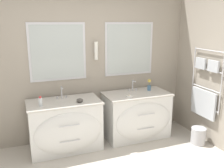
# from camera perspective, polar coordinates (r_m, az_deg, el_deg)

# --- Properties ---
(wall_back) EXTENTS (5.48, 0.14, 2.60)m
(wall_back) POSITION_cam_1_polar(r_m,az_deg,el_deg) (4.19, -7.53, 4.89)
(wall_back) COLOR #9E9384
(wall_back) RESTS_ON ground_plane
(wall_right) EXTENTS (0.13, 3.60, 2.60)m
(wall_right) POSITION_cam_1_polar(r_m,az_deg,el_deg) (4.27, 22.49, 3.86)
(wall_right) COLOR #9E9384
(wall_right) RESTS_ON ground_plane
(vanity_left) EXTENTS (1.11, 0.68, 0.78)m
(vanity_left) POSITION_cam_1_polar(r_m,az_deg,el_deg) (3.99, -10.60, -9.35)
(vanity_left) COLOR white
(vanity_left) RESTS_ON ground_plane
(vanity_right) EXTENTS (1.11, 0.68, 0.78)m
(vanity_right) POSITION_cam_1_polar(r_m,az_deg,el_deg) (4.36, 5.77, -7.11)
(vanity_right) COLOR white
(vanity_right) RESTS_ON ground_plane
(faucet_left) EXTENTS (0.17, 0.12, 0.20)m
(faucet_left) POSITION_cam_1_polar(r_m,az_deg,el_deg) (4.01, -11.42, -1.98)
(faucet_left) COLOR silver
(faucet_left) RESTS_ON vanity_left
(faucet_right) EXTENTS (0.17, 0.12, 0.20)m
(faucet_right) POSITION_cam_1_polar(r_m,az_deg,el_deg) (4.37, 4.82, -0.38)
(faucet_right) COLOR silver
(faucet_right) RESTS_ON vanity_right
(toiletry_bottle) EXTENTS (0.05, 0.05, 0.14)m
(toiletry_bottle) POSITION_cam_1_polar(r_m,az_deg,el_deg) (3.74, -16.04, -3.89)
(toiletry_bottle) COLOR silver
(toiletry_bottle) RESTS_ON vanity_left
(amenity_bowl) EXTENTS (0.10, 0.10, 0.06)m
(amenity_bowl) POSITION_cam_1_polar(r_m,az_deg,el_deg) (3.79, -7.38, -3.75)
(amenity_bowl) COLOR #4C4742
(amenity_bowl) RESTS_ON vanity_left
(flower_vase) EXTENTS (0.07, 0.07, 0.20)m
(flower_vase) POSITION_cam_1_polar(r_m,az_deg,el_deg) (4.44, 8.49, -0.32)
(flower_vase) COLOR teal
(flower_vase) RESTS_ON vanity_right
(soap_dish) EXTENTS (0.08, 0.06, 0.04)m
(soap_dish) POSITION_cam_1_polar(r_m,az_deg,el_deg) (4.02, 3.92, -2.83)
(soap_dish) COLOR white
(soap_dish) RESTS_ON vanity_right
(waste_bin) EXTENTS (0.24, 0.24, 0.27)m
(waste_bin) POSITION_cam_1_polar(r_m,az_deg,el_deg) (4.44, 19.13, -11.04)
(waste_bin) COLOR #B7B7BC
(waste_bin) RESTS_ON ground_plane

